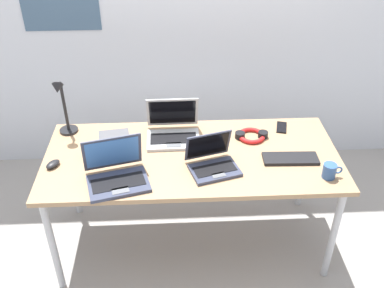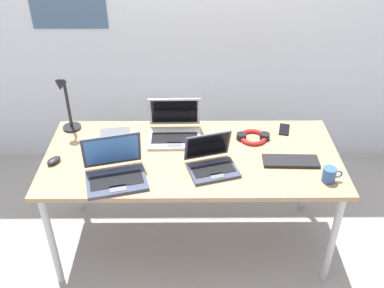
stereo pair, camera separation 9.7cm
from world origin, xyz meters
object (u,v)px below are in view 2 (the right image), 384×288
Objects in this scene: external_keyboard at (291,161)px; laptop_center at (175,131)px; pill_bottle at (86,149)px; book_stack at (115,139)px; cell_phone at (284,130)px; headphones at (253,137)px; laptop_back_left at (115,172)px; coffee_mug at (329,175)px; laptop_near_mouse at (212,163)px; computer_mouse at (54,161)px; desk_lamp at (66,105)px.

laptop_center is at bearing 159.74° from external_keyboard.
pill_bottle is 0.19m from book_stack.
cell_phone is 0.64× the size of headphones.
pill_bottle reaches higher than headphones.
book_stack is (-1.07, 0.19, 0.03)m from external_keyboard.
external_keyboard is at bearing 8.07° from laptop_back_left.
laptop_back_left is 0.34m from book_stack.
coffee_mug reaches higher than cell_phone.
laptop_near_mouse is 1.58× the size of book_stack.
external_keyboard is 1.23m from pill_bottle.
pill_bottle is at bearing 56.36° from computer_mouse.
laptop_near_mouse is 1.54× the size of headphones.
desk_lamp is 0.64m from laptop_back_left.
laptop_center reaches higher than computer_mouse.
laptop_back_left reaches higher than laptop_center.
computer_mouse is (-0.94, 0.06, -0.03)m from laptop_near_mouse.
cell_phone is 1.11m from book_stack.
book_stack is (-0.37, -0.09, -0.01)m from laptop_center.
laptop_center is at bearing 53.50° from computer_mouse.
laptop_back_left reaches higher than laptop_near_mouse.
coffee_mug is (1.41, -0.26, 0.00)m from pill_bottle.
pill_bottle is at bearing -159.66° from laptop_center.
laptop_back_left is at bearing 178.60° from coffee_mug.
desk_lamp reaches higher than laptop_center.
laptop_center is at bearing 20.34° from pill_bottle.
cell_phone is at bearing 87.68° from external_keyboard.
external_keyboard is at bearing -80.06° from cell_phone.
desk_lamp is 0.71m from laptop_center.
laptop_near_mouse reaches higher than coffee_mug.
headphones is at bearing 9.25° from pill_bottle.
coffee_mug reaches higher than external_keyboard.
cell_phone is at bearing 25.29° from headphones.
laptop_near_mouse is 4.18× the size of pill_bottle.
laptop_back_left is 2.88× the size of cell_phone.
pill_bottle is at bearing 169.07° from laptop_near_mouse.
pill_bottle is at bearing -153.59° from cell_phone.
laptop_center is 0.51m from headphones.
laptop_back_left is at bearing -140.10° from cell_phone.
cell_phone is 0.65× the size of book_stack.
headphones is (0.50, -0.03, -0.03)m from laptop_center.
laptop_back_left is 0.31m from pill_bottle.
desk_lamp is at bearing 161.19° from coffee_mug.
laptop_near_mouse is at bearing -126.01° from cell_phone.
laptop_center is (0.32, 0.43, -0.00)m from laptop_back_left.
pill_bottle is at bearing -59.77° from desk_lamp.
coffee_mug is at bearing -1.40° from laptop_back_left.
laptop_center is 1.02× the size of external_keyboard.
external_keyboard is 4.18× the size of pill_bottle.
laptop_back_left is 1.16× the size of laptop_center.
headphones is 2.71× the size of pill_bottle.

